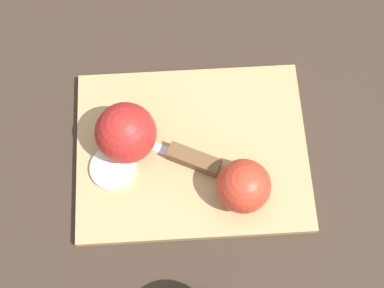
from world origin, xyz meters
The scene contains 6 objects.
ground_plane centered at (0.00, 0.00, 0.00)m, with size 4.00×4.00×0.00m, color #38281E.
cutting_board centered at (0.00, 0.00, 0.01)m, with size 0.35×0.28×0.01m.
apple_half_left centered at (-0.06, 0.08, 0.05)m, with size 0.07×0.07×0.07m.
apple_half_right centered at (0.09, -0.02, 0.06)m, with size 0.09×0.09×0.09m.
knife centered at (0.01, 0.02, 0.02)m, with size 0.17×0.11×0.02m.
apple_slice centered at (0.11, 0.01, 0.02)m, with size 0.07×0.07×0.01m.
Camera 1 is at (0.04, 0.27, 0.74)m, focal length 50.00 mm.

